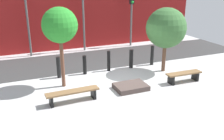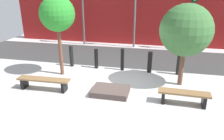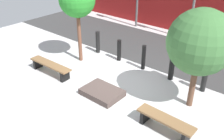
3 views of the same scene
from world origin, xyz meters
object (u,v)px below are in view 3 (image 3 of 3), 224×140
at_px(bench_left, 50,66).
at_px(bollard_center, 144,57).
at_px(tree_behind_left_bench, 77,0).
at_px(planter_bed, 102,92).
at_px(tree_behind_right_bench, 200,42).
at_px(bollard_left, 119,50).
at_px(bench_right, 165,122).
at_px(bollard_far_left, 98,42).
at_px(bollard_right, 172,68).
at_px(bollard_far_right, 205,78).

bearing_deg(bench_left, bollard_center, 45.19).
distance_m(tree_behind_left_bench, bollard_center, 3.35).
height_order(bench_left, tree_behind_left_bench, tree_behind_left_bench).
bearing_deg(planter_bed, tree_behind_left_bench, 150.96).
distance_m(planter_bed, bollard_center, 2.44).
bearing_deg(tree_behind_right_bench, bench_left, -162.34).
distance_m(tree_behind_right_bench, bollard_left, 4.16).
distance_m(bench_right, tree_behind_left_bench, 5.60).
bearing_deg(bench_right, planter_bed, 176.89).
distance_m(bollard_far_left, bollard_center, 2.44).
bearing_deg(bollard_far_left, bench_left, -90.32).
distance_m(bench_right, bollard_left, 4.50).
bearing_deg(bollard_far_left, planter_bed, -44.63).
xyz_separation_m(bench_left, bollard_center, (2.45, 2.61, 0.18)).
bearing_deg(bollard_right, bollard_far_right, 0.00).
relative_size(bollard_center, bollard_right, 1.07).
relative_size(bench_left, bench_right, 1.20).
relative_size(tree_behind_left_bench, bollard_left, 3.61).
xyz_separation_m(bollard_center, bollard_far_right, (2.44, 0.00, 0.01)).
bearing_deg(bollard_left, planter_bed, -63.14).
relative_size(bench_left, bollard_right, 2.09).
distance_m(tree_behind_left_bench, bollard_far_right, 5.39).
distance_m(bench_right, bollard_far_left, 5.54).
height_order(planter_bed, bollard_center, bollard_center).
bearing_deg(bollard_left, bollard_far_left, 180.00).
bearing_deg(bollard_left, tree_behind_right_bench, -15.89).
height_order(bollard_center, bollard_far_right, bollard_far_right).
bearing_deg(bench_left, bollard_far_left, 88.13).
relative_size(bench_right, bollard_far_left, 1.66).
relative_size(bench_right, bollard_left, 1.80).
xyz_separation_m(tree_behind_left_bench, bollard_right, (3.67, 1.04, -2.07)).
xyz_separation_m(bollard_center, bollard_right, (1.22, 0.00, -0.03)).
bearing_deg(bollard_center, bollard_left, 180.00).
distance_m(bollard_center, bollard_right, 1.22).
bearing_deg(bench_right, bollard_right, 116.88).
bearing_deg(bollard_far_right, tree_behind_right_bench, -89.21).
bearing_deg(bollard_far_left, bollard_center, 0.00).
relative_size(tree_behind_right_bench, bollard_left, 3.38).
bearing_deg(bollard_right, planter_bed, -116.86).
bearing_deg(bollard_center, tree_behind_left_bench, -156.92).
xyz_separation_m(bench_left, tree_behind_right_bench, (4.90, 1.56, 1.78)).
relative_size(tree_behind_left_bench, bollard_far_left, 3.32).
height_order(tree_behind_right_bench, bollard_left, tree_behind_right_bench).
bearing_deg(bollard_far_right, tree_behind_left_bench, -167.94).
relative_size(bench_right, tree_behind_right_bench, 0.53).
bearing_deg(bollard_far_right, bollard_left, 180.00).
height_order(bench_right, tree_behind_right_bench, tree_behind_right_bench).
distance_m(bollard_center, bollard_far_right, 2.44).
bearing_deg(bench_left, bollard_right, 33.82).
height_order(bench_right, bollard_left, bollard_left).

